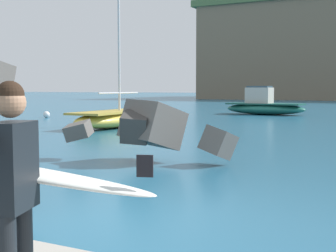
# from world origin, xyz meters

# --- Properties ---
(ground_plane) EXTENTS (400.00, 400.00, 0.00)m
(ground_plane) POSITION_xyz_m (0.00, 0.00, 0.00)
(ground_plane) COLOR #235B7A
(breakwater_jetty) EXTENTS (32.14, 7.60, 2.77)m
(breakwater_jetty) POSITION_xyz_m (1.11, 1.79, 1.08)
(breakwater_jetty) COLOR gray
(breakwater_jetty) RESTS_ON ground
(surfer_with_board) EXTENTS (2.10, 1.41, 1.78)m
(surfer_with_board) POSITION_xyz_m (1.61, -3.33, 1.28)
(surfer_with_board) COLOR black
(surfer_with_board) RESTS_ON walkway_path
(boat_near_right) EXTENTS (6.30, 2.63, 2.16)m
(boat_near_right) POSITION_xyz_m (-5.65, 28.83, 0.66)
(boat_near_right) COLOR #1E6656
(boat_near_right) RESTS_ON ground
(boat_mid_left) EXTENTS (2.25, 6.34, 7.11)m
(boat_mid_left) POSITION_xyz_m (-9.14, 13.94, 0.48)
(boat_mid_left) COLOR #EAC64C
(boat_mid_left) RESTS_ON ground
(mooring_buoy_inner) EXTENTS (0.44, 0.44, 0.44)m
(mooring_buoy_inner) POSITION_xyz_m (-17.54, 18.29, 0.22)
(mooring_buoy_inner) COLOR silver
(mooring_buoy_inner) RESTS_ON ground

